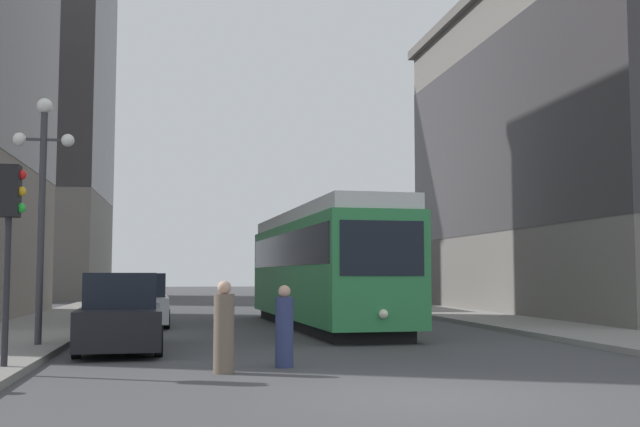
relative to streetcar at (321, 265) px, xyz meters
name	(u,v)px	position (x,y,z in m)	size (l,w,h in m)	color
ground_plane	(427,398)	(-1.06, -14.65, -2.10)	(200.00, 200.00, 0.00)	#424244
sidewalk_left	(113,301)	(-9.02, 25.35, -2.03)	(3.43, 120.00, 0.15)	gray
sidewalk_right	(355,299)	(6.89, 25.35, -2.03)	(3.43, 120.00, 0.15)	gray
streetcar	(321,265)	(0.00, 0.00, 0.00)	(3.27, 13.93, 3.89)	black
transit_bus	(334,271)	(3.11, 13.49, -0.15)	(2.96, 11.12, 3.45)	black
parked_car_left_near	(141,302)	(-6.01, 1.73, -1.26)	(2.03, 4.83, 1.82)	black
parked_car_left_mid	(121,314)	(-6.01, -6.87, -1.26)	(2.05, 4.95, 1.82)	black
pedestrian_crossing_near	(224,330)	(-3.84, -11.39, -1.32)	(0.37, 0.37, 1.67)	#6B5B4C
pedestrian_crossing_far	(284,329)	(-2.65, -10.70, -1.37)	(0.35, 0.35, 1.58)	navy
traffic_light_near_left	(10,211)	(-7.69, -10.91, 0.83)	(0.47, 0.36, 3.62)	#232328
lamp_post_left_near	(43,182)	(-7.91, -6.58, 1.86)	(1.41, 0.36, 5.84)	#333338
building_left_midblock	(31,89)	(-16.30, 34.72, 13.77)	(11.73, 16.44, 30.77)	slate
building_right_corner	(625,146)	(15.20, 6.07, 5.55)	(13.79, 22.33, 14.92)	slate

